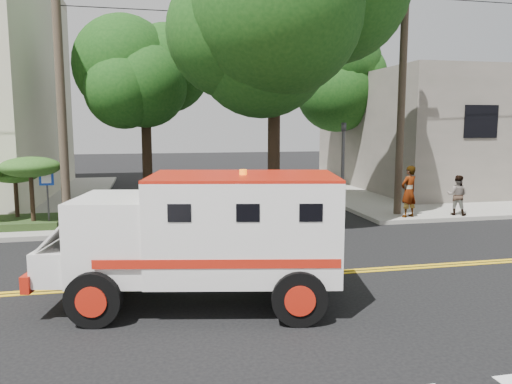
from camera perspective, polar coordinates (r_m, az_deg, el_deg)
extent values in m
plane|color=black|center=(11.93, 2.68, -9.60)|extent=(100.00, 100.00, 0.00)
cube|color=gray|center=(29.71, 21.52, 0.55)|extent=(17.00, 17.00, 0.15)
cube|color=#635E55|center=(30.77, 23.64, 6.42)|extent=(14.00, 12.00, 6.00)
cylinder|color=#382D23|center=(17.23, -21.42, 10.40)|extent=(0.28, 0.28, 9.00)
cylinder|color=#382D23|center=(19.54, 16.31, 10.26)|extent=(0.28, 0.28, 9.00)
cylinder|color=black|center=(18.05, 2.07, 7.61)|extent=(0.44, 0.44, 7.00)
sphere|color=#11390F|center=(18.37, 2.12, 18.59)|extent=(5.32, 5.32, 5.32)
sphere|color=#11390F|center=(18.09, 6.51, 20.57)|extent=(4.56, 4.56, 4.56)
cylinder|color=black|center=(23.01, -12.39, 5.75)|extent=(0.44, 0.44, 5.60)
sphere|color=#11390F|center=(23.09, -12.60, 12.71)|extent=(3.92, 3.92, 3.92)
sphere|color=#11390F|center=(22.58, -10.45, 13.95)|extent=(3.36, 3.36, 3.36)
cylinder|color=black|center=(29.33, 10.85, 6.55)|extent=(0.44, 0.44, 5.95)
sphere|color=#11390F|center=(29.42, 11.00, 12.35)|extent=(4.20, 4.20, 4.20)
sphere|color=#11390F|center=(29.27, 13.16, 13.20)|extent=(3.60, 3.60, 3.60)
cylinder|color=#3F3F42|center=(18.00, 9.87, 2.08)|extent=(0.12, 0.12, 3.60)
imported|color=#3F3F42|center=(17.92, 9.97, 6.38)|extent=(0.15, 0.18, 0.90)
cylinder|color=#3F3F42|center=(17.70, -22.67, -1.12)|extent=(0.06, 0.06, 2.00)
cube|color=#0C33A5|center=(17.54, -22.84, 1.43)|extent=(0.45, 0.03, 0.45)
cube|color=#1E3314|center=(18.67, -26.15, -3.16)|extent=(3.20, 2.00, 0.24)
cylinder|color=black|center=(18.91, -25.71, -0.54)|extent=(0.14, 0.14, 1.36)
ellipsoid|color=#1F4815|center=(18.82, -25.85, 1.76)|extent=(1.55, 1.55, 0.54)
cylinder|color=black|center=(17.86, -24.23, -0.39)|extent=(0.14, 0.14, 1.68)
ellipsoid|color=#1F4815|center=(17.76, -24.40, 2.63)|extent=(1.91, 1.91, 0.66)
cube|color=silver|center=(9.72, -1.46, -3.94)|extent=(3.89, 2.75, 1.91)
cube|color=silver|center=(10.09, -15.59, -4.85)|extent=(1.82, 2.25, 1.55)
cube|color=black|center=(10.22, -19.53, -2.52)|extent=(0.36, 1.53, 0.64)
cube|color=silver|center=(10.48, -20.59, -7.15)|extent=(1.16, 1.94, 0.64)
cube|color=#B51C0D|center=(10.70, -22.85, -8.23)|extent=(0.54, 1.95, 0.32)
cube|color=#B51C0D|center=(9.57, -1.48, 1.83)|extent=(3.89, 2.75, 0.05)
cylinder|color=black|center=(9.45, -18.06, -11.56)|extent=(1.04, 0.48, 1.00)
cylinder|color=black|center=(11.31, -15.01, -8.20)|extent=(1.04, 0.48, 1.00)
cylinder|color=black|center=(9.08, 4.96, -11.98)|extent=(1.04, 0.48, 1.00)
cylinder|color=black|center=(11.01, 3.88, -8.39)|extent=(1.04, 0.48, 1.00)
imported|color=gray|center=(19.10, 17.06, 0.06)|extent=(0.80, 0.66, 1.90)
imported|color=gray|center=(20.17, 22.01, -0.33)|extent=(0.93, 0.90, 1.50)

